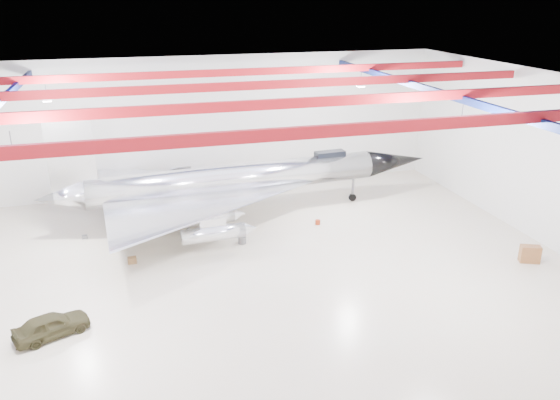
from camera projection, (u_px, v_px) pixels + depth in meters
name	position (u px, v px, depth m)	size (l,w,h in m)	color
floor	(239.00, 269.00, 32.66)	(40.00, 40.00, 0.00)	beige
wall_back	(199.00, 125.00, 44.23)	(40.00, 40.00, 0.00)	silver
wall_right	(535.00, 156.00, 35.83)	(30.00, 30.00, 0.00)	silver
ceiling	(233.00, 84.00, 28.78)	(40.00, 40.00, 0.00)	#0A0F38
ceiling_structure	(234.00, 97.00, 29.02)	(39.50, 29.50, 1.08)	maroon
jet_aircraft	(236.00, 183.00, 39.61)	(29.42, 17.82, 8.02)	silver
jeep	(51.00, 325.00, 26.09)	(1.41, 3.52, 1.20)	#332F19
desk	(530.00, 254.00, 33.38)	(1.17, 0.59, 1.08)	brown
crate_ply	(132.00, 260.00, 33.38)	(0.53, 0.42, 0.37)	olive
toolbox_red	(196.00, 218.00, 39.82)	(0.44, 0.35, 0.30)	#952A0E
engine_drum	(242.00, 240.00, 36.01)	(0.52, 0.52, 0.47)	#59595B
parts_bin	(223.00, 211.00, 40.85)	(0.56, 0.45, 0.39)	olive
crate_small	(85.00, 237.00, 36.75)	(0.33, 0.27, 0.23)	#59595B
tool_chest	(318.00, 222.00, 39.01)	(0.36, 0.36, 0.32)	#952A0E
oil_barrel	(211.00, 225.00, 38.55)	(0.48, 0.38, 0.33)	olive
spares_box	(228.00, 212.00, 40.80)	(0.37, 0.37, 0.33)	#59595B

